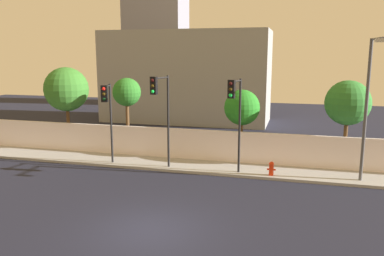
# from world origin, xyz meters

# --- Properties ---
(ground_plane) EXTENTS (80.00, 80.00, 0.00)m
(ground_plane) POSITION_xyz_m (0.00, 0.00, 0.00)
(ground_plane) COLOR black
(sidewalk) EXTENTS (36.00, 2.40, 0.15)m
(sidewalk) POSITION_xyz_m (0.00, 8.20, 0.07)
(sidewalk) COLOR #989898
(sidewalk) RESTS_ON ground
(perimeter_wall) EXTENTS (36.00, 0.18, 1.80)m
(perimeter_wall) POSITION_xyz_m (0.00, 9.49, 1.05)
(perimeter_wall) COLOR silver
(perimeter_wall) RESTS_ON sidewalk
(traffic_light_left) EXTENTS (0.46, 1.34, 4.55)m
(traffic_light_left) POSITION_xyz_m (-5.10, 6.95, 3.48)
(traffic_light_left) COLOR black
(traffic_light_left) RESTS_ON sidewalk
(traffic_light_center) EXTENTS (0.51, 1.45, 4.96)m
(traffic_light_center) POSITION_xyz_m (2.00, 6.92, 3.76)
(traffic_light_center) COLOR black
(traffic_light_center) RESTS_ON sidewalk
(traffic_light_right) EXTENTS (0.51, 1.70, 5.07)m
(traffic_light_right) POSITION_xyz_m (-1.92, 6.80, 3.84)
(traffic_light_right) COLOR black
(traffic_light_right) RESTS_ON sidewalk
(street_lamp_curbside) EXTENTS (0.62, 1.97, 6.91)m
(street_lamp_curbside) POSITION_xyz_m (8.24, 7.50, 4.23)
(street_lamp_curbside) COLOR #4C4C51
(street_lamp_curbside) RESTS_ON sidewalk
(fire_hydrant) EXTENTS (0.44, 0.26, 0.73)m
(fire_hydrant) POSITION_xyz_m (3.86, 7.41, 0.54)
(fire_hydrant) COLOR red
(fire_hydrant) RESTS_ON sidewalk
(roadside_tree_leftmost) EXTENTS (2.93, 2.93, 5.50)m
(roadside_tree_leftmost) POSITION_xyz_m (-9.87, 10.45, 4.03)
(roadside_tree_leftmost) COLOR brown
(roadside_tree_leftmost) RESTS_ON ground
(roadside_tree_midleft) EXTENTS (1.81, 1.81, 4.87)m
(roadside_tree_midleft) POSITION_xyz_m (-5.52, 10.45, 3.90)
(roadside_tree_midleft) COLOR brown
(roadside_tree_midleft) RESTS_ON ground
(roadside_tree_midright) EXTENTS (2.11, 2.11, 4.29)m
(roadside_tree_midright) POSITION_xyz_m (1.85, 10.45, 3.22)
(roadside_tree_midright) COLOR brown
(roadside_tree_midright) RESTS_ON ground
(roadside_tree_rightmost) EXTENTS (2.49, 2.49, 4.94)m
(roadside_tree_rightmost) POSITION_xyz_m (7.70, 10.45, 3.67)
(roadside_tree_rightmost) COLOR brown
(roadside_tree_rightmost) RESTS_ON ground
(low_building_distant) EXTENTS (15.54, 6.00, 8.48)m
(low_building_distant) POSITION_xyz_m (-5.29, 23.49, 4.24)
(low_building_distant) COLOR gray
(low_building_distant) RESTS_ON ground
(tower_on_skyline) EXTENTS (7.35, 5.00, 22.01)m
(tower_on_skyline) POSITION_xyz_m (-12.66, 35.49, 11.00)
(tower_on_skyline) COLOR gray
(tower_on_skyline) RESTS_ON ground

